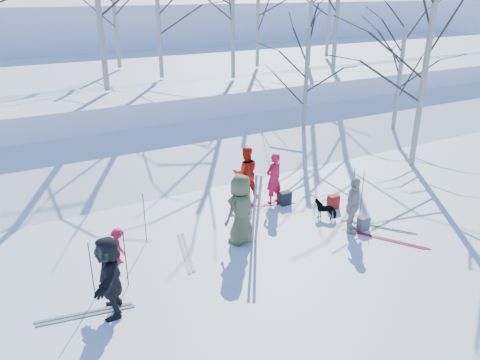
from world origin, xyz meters
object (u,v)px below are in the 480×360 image
skier_redor_behind (246,173)px  backpack_grey (363,224)px  skier_red_north (274,179)px  dog (325,209)px  skier_red_seated (118,246)px  backpack_red (333,202)px  skier_cream_east (353,205)px  skier_olive_center (241,210)px  backpack_dark (285,198)px  skier_grey_west (110,276)px

skier_redor_behind → backpack_grey: size_ratio=4.35×
skier_red_north → dog: bearing=105.2°
skier_red_seated → backpack_red: 6.33m
skier_cream_east → dog: size_ratio=2.42×
skier_olive_center → backpack_red: 3.45m
backpack_dark → skier_olive_center: bearing=-149.1°
skier_grey_west → skier_olive_center: bearing=125.3°
skier_redor_behind → skier_grey_west: 6.19m
backpack_red → backpack_dark: backpack_red is taller
backpack_dark → skier_red_seated: bearing=-171.3°
skier_red_north → skier_cream_east: 2.67m
skier_olive_center → backpack_dark: bearing=-168.0°
skier_red_north → backpack_grey: 2.95m
skier_cream_east → backpack_red: 1.54m
dog → backpack_red: size_ratio=1.53×
skier_redor_behind → dog: bearing=139.0°
skier_cream_east → backpack_grey: 0.69m
backpack_red → backpack_dark: bearing=139.6°
skier_olive_center → dog: 2.84m
backpack_red → skier_grey_west: bearing=-166.5°
skier_redor_behind → backpack_red: (1.89, -1.92, -0.62)m
dog → backpack_grey: dog is taller
skier_redor_behind → skier_red_seated: skier_redor_behind is taller
skier_olive_center → skier_red_seated: skier_olive_center is taller
skier_redor_behind → skier_grey_west: skier_grey_west is taller
skier_red_north → skier_redor_behind: skier_redor_behind is taller
skier_red_seated → skier_cream_east: bearing=-114.0°
skier_olive_center → skier_cream_east: size_ratio=1.19×
skier_cream_east → backpack_dark: (-0.60, 2.27, -0.57)m
dog → skier_grey_west: bearing=-33.4°
skier_red_north → skier_grey_west: size_ratio=0.93×
skier_olive_center → skier_cream_east: skier_olive_center is taller
skier_olive_center → skier_redor_behind: skier_olive_center is taller
skier_red_seated → dog: size_ratio=1.37×
backpack_grey → backpack_dark: backpack_dark is taller
skier_grey_west → backpack_red: skier_grey_west is taller
skier_redor_behind → dog: 2.69m
skier_redor_behind → backpack_dark: size_ratio=4.13×
skier_red_north → dog: size_ratio=2.47×
skier_red_seated → skier_redor_behind: bearing=-77.8°
skier_olive_center → skier_red_north: 2.57m
skier_cream_east → backpack_red: size_ratio=3.69×
skier_red_seated → backpack_dark: (5.24, 0.80, -0.24)m
backpack_grey → backpack_dark: 2.54m
skier_red_seated → backpack_dark: skier_red_seated is taller
skier_redor_behind → backpack_dark: 1.43m
skier_olive_center → skier_red_north: skier_olive_center is taller
skier_grey_west → skier_cream_east: bearing=109.1°
skier_redor_behind → backpack_dark: (0.81, -1.00, -0.63)m
dog → skier_redor_behind: bearing=-105.0°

